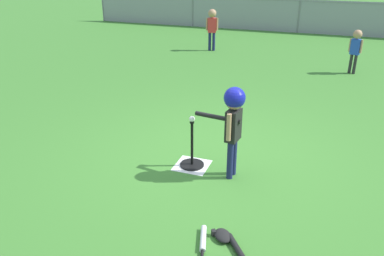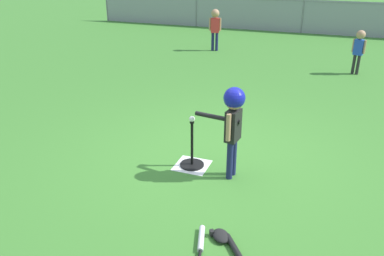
{
  "view_description": "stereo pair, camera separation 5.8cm",
  "coord_description": "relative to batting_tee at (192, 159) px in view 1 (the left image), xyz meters",
  "views": [
    {
      "loc": [
        1.33,
        -4.64,
        2.59
      ],
      "look_at": [
        -0.24,
        -0.33,
        0.55
      ],
      "focal_mm": 36.67,
      "sensor_mm": 36.0,
      "label": 1
    },
    {
      "loc": [
        1.38,
        -4.62,
        2.59
      ],
      "look_at": [
        -0.24,
        -0.33,
        0.55
      ],
      "focal_mm": 36.67,
      "sensor_mm": 36.0,
      "label": 2
    }
  ],
  "objects": [
    {
      "name": "ground_plane",
      "position": [
        0.24,
        0.33,
        -0.1
      ],
      "size": [
        60.0,
        60.0,
        0.0
      ],
      "primitive_type": "plane",
      "color": "#3D7A2D"
    },
    {
      "name": "batting_tee",
      "position": [
        0.0,
        0.0,
        0.0
      ],
      "size": [
        0.32,
        0.32,
        0.64
      ],
      "color": "black",
      "rests_on": "ground_plane"
    },
    {
      "name": "spare_bat_black",
      "position": [
        1.0,
        -1.45,
        -0.07
      ],
      "size": [
        0.48,
        0.61,
        0.06
      ],
      "color": "black",
      "rests_on": "ground_plane"
    },
    {
      "name": "outfield_fence",
      "position": [
        0.24,
        10.41,
        0.52
      ],
      "size": [
        16.06,
        0.06,
        1.15
      ],
      "color": "slate",
      "rests_on": "ground_plane"
    },
    {
      "name": "home_plate",
      "position": [
        -0.0,
        0.0,
        -0.09
      ],
      "size": [
        0.44,
        0.44,
        0.01
      ],
      "primitive_type": "cube",
      "color": "white",
      "rests_on": "ground_plane"
    },
    {
      "name": "spare_bat_silver",
      "position": [
        0.64,
        -1.45,
        -0.07
      ],
      "size": [
        0.25,
        0.7,
        0.06
      ],
      "color": "silver",
      "rests_on": "ground_plane"
    },
    {
      "name": "fielder_deep_right",
      "position": [
        -1.8,
        6.63,
        0.66
      ],
      "size": [
        0.34,
        0.23,
        1.18
      ],
      "color": "#191E4C",
      "rests_on": "ground_plane"
    },
    {
      "name": "glove_by_plate",
      "position": [
        0.79,
        -1.28,
        -0.06
      ],
      "size": [
        0.26,
        0.27,
        0.07
      ],
      "color": "black",
      "rests_on": "ground_plane"
    },
    {
      "name": "baseball_on_tee",
      "position": [
        -0.0,
        0.0,
        0.58
      ],
      "size": [
        0.07,
        0.07,
        0.07
      ],
      "primitive_type": "sphere",
      "color": "white",
      "rests_on": "batting_tee"
    },
    {
      "name": "fielder_near_right",
      "position": [
        2.04,
        5.46,
        0.56
      ],
      "size": [
        0.29,
        0.2,
        1.02
      ],
      "color": "#262626",
      "rests_on": "ground_plane"
    },
    {
      "name": "batter_child",
      "position": [
        0.55,
        -0.08,
        0.74
      ],
      "size": [
        0.64,
        0.34,
        1.18
      ],
      "color": "#191E4C",
      "rests_on": "ground_plane"
    }
  ]
}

